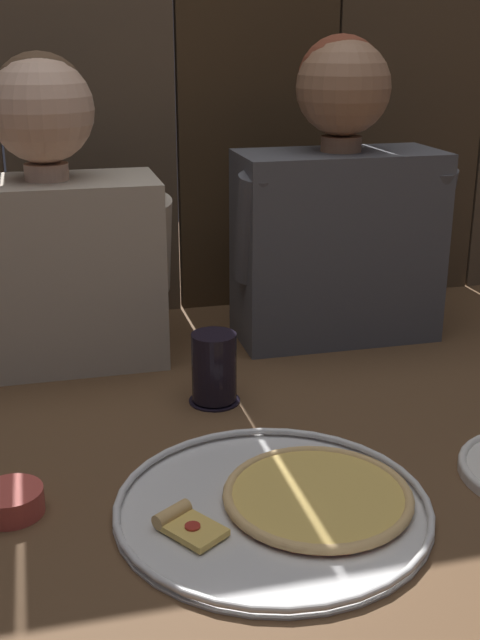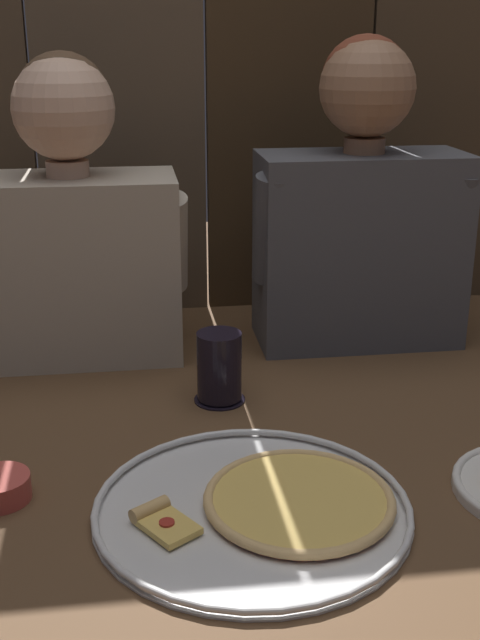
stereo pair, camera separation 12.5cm
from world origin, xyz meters
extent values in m
plane|color=brown|center=(0.00, 0.00, 0.00)|extent=(3.20, 3.20, 0.00)
cylinder|color=silver|center=(-0.03, -0.16, 0.00)|extent=(0.43, 0.43, 0.01)
torus|color=silver|center=(-0.03, -0.16, 0.01)|extent=(0.43, 0.43, 0.01)
cylinder|color=#B23823|center=(0.04, -0.16, 0.01)|extent=(0.25, 0.25, 0.00)
cylinder|color=#EABC56|center=(0.04, -0.16, 0.01)|extent=(0.24, 0.24, 0.01)
torus|color=tan|center=(0.04, -0.16, 0.01)|extent=(0.26, 0.26, 0.01)
cube|color=#EABC56|center=(-0.14, -0.19, 0.01)|extent=(0.09, 0.10, 0.01)
cylinder|color=tan|center=(-0.16, -0.16, 0.02)|extent=(0.06, 0.05, 0.02)
cylinder|color=#A3281E|center=(-0.14, -0.19, 0.02)|extent=(0.02, 0.02, 0.00)
cylinder|color=black|center=(-0.03, 0.19, 0.00)|extent=(0.09, 0.09, 0.01)
cylinder|color=black|center=(-0.03, 0.19, 0.07)|extent=(0.08, 0.08, 0.12)
cylinder|color=#CC4C42|center=(-0.37, -0.08, 0.02)|extent=(0.09, 0.09, 0.04)
cylinder|color=#B23823|center=(-0.37, -0.08, 0.03)|extent=(0.07, 0.07, 0.02)
cube|color=#B2A38E|center=(-0.28, 0.45, 0.18)|extent=(0.40, 0.21, 0.35)
cylinder|color=#DBAD8E|center=(-0.28, 0.45, 0.37)|extent=(0.08, 0.08, 0.03)
sphere|color=#DBAD8E|center=(-0.28, 0.45, 0.48)|extent=(0.19, 0.19, 0.19)
sphere|color=brown|center=(-0.28, 0.47, 0.49)|extent=(0.17, 0.17, 0.17)
cylinder|color=#B2A38E|center=(-0.10, 0.41, 0.23)|extent=(0.08, 0.13, 0.21)
cube|color=#4C4C51|center=(0.28, 0.45, 0.19)|extent=(0.41, 0.19, 0.39)
cylinder|color=#9E7051|center=(0.28, 0.45, 0.40)|extent=(0.08, 0.08, 0.03)
sphere|color=#9E7051|center=(0.28, 0.45, 0.51)|extent=(0.18, 0.18, 0.18)
sphere|color=brown|center=(0.28, 0.47, 0.52)|extent=(0.17, 0.17, 0.17)
cylinder|color=#4C4C51|center=(0.10, 0.41, 0.25)|extent=(0.08, 0.12, 0.22)
cylinder|color=#4C4C51|center=(0.47, 0.41, 0.25)|extent=(0.08, 0.12, 0.22)
cube|color=brown|center=(-0.18, 0.71, 0.58)|extent=(0.36, 0.03, 1.17)
cube|color=#3E2C1A|center=(0.18, 0.71, 0.58)|extent=(0.36, 0.03, 1.17)
cube|color=#473523|center=(0.55, 0.71, 0.58)|extent=(0.36, 0.03, 1.17)
camera|label=1|loc=(-0.29, -1.04, 0.60)|focal=44.61mm
camera|label=2|loc=(-0.17, -1.06, 0.60)|focal=44.61mm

